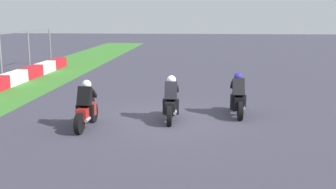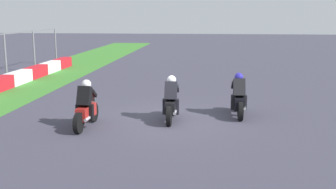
{
  "view_description": "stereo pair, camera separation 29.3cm",
  "coord_description": "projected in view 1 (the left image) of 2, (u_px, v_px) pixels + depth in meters",
  "views": [
    {
      "loc": [
        -13.45,
        -1.05,
        3.53
      ],
      "look_at": [
        -0.22,
        0.02,
        0.9
      ],
      "focal_mm": 43.67,
      "sensor_mm": 36.0,
      "label": 1
    },
    {
      "loc": [
        -13.43,
        -1.34,
        3.53
      ],
      "look_at": [
        -0.22,
        0.02,
        0.9
      ],
      "focal_mm": 43.67,
      "sensor_mm": 36.0,
      "label": 2
    }
  ],
  "objects": [
    {
      "name": "ground_plane",
      "position": [
        169.0,
        119.0,
        13.92
      ],
      "size": [
        120.0,
        120.0,
        0.0
      ],
      "primitive_type": "plane",
      "color": "#3A3948"
    },
    {
      "name": "rider_lane_b",
      "position": [
        171.0,
        102.0,
        13.66
      ],
      "size": [
        2.04,
        0.54,
        1.51
      ],
      "rotation": [
        0.0,
        0.0,
        -0.0
      ],
      "color": "black",
      "rests_on": "ground_plane"
    },
    {
      "name": "rider_lane_c",
      "position": [
        86.0,
        108.0,
        12.76
      ],
      "size": [
        2.04,
        0.55,
        1.51
      ],
      "rotation": [
        0.0,
        0.0,
        -0.04
      ],
      "color": "black",
      "rests_on": "ground_plane"
    },
    {
      "name": "rider_lane_a",
      "position": [
        238.0,
        98.0,
        14.34
      ],
      "size": [
        2.04,
        0.55,
        1.51
      ],
      "rotation": [
        0.0,
        0.0,
        0.04
      ],
      "color": "black",
      "rests_on": "ground_plane"
    }
  ]
}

